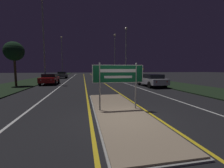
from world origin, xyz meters
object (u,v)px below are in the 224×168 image
Objects in this scene: car_receding_1 at (129,76)px; highway_sign at (118,76)px; streetlight_left_near at (43,26)px; streetlight_left_far at (62,53)px; car_approaching_1 at (62,75)px; car_approaching_0 at (50,79)px; car_receding_0 at (151,80)px; streetlight_right_near at (126,48)px; warning_sign at (143,72)px; streetlight_right_far at (115,48)px; car_receding_2 at (116,75)px.

highway_sign is at bearing -109.18° from car_receding_1.
streetlight_left_near reaches higher than streetlight_left_far.
car_approaching_0 is at bearing -89.10° from car_approaching_1.
car_receding_1 reaches higher than car_receding_0.
highway_sign is 22.31m from streetlight_right_near.
highway_sign is at bearing -115.15° from warning_sign.
car_approaching_1 reaches higher than car_approaching_0.
warning_sign is at bearing 71.79° from car_receding_0.
car_receding_0 is (6.04, 9.10, -0.90)m from highway_sign.
warning_sign is at bearing -19.49° from car_approaching_1.
streetlight_right_far is (12.90, 17.44, -0.08)m from streetlight_left_near.
car_approaching_0 is at bearing -150.18° from streetlight_right_near.
car_approaching_1 is (-12.49, 6.51, -5.26)m from streetlight_right_near.
highway_sign is at bearing -102.32° from car_receding_2.
streetlight_right_near is 15.10m from car_approaching_0.
streetlight_right_far is (6.53, 31.36, 5.56)m from highway_sign.
streetlight_right_far is 2.24× the size of car_receding_0.
car_approaching_1 is (-11.74, 1.37, 0.01)m from car_receding_2.
car_approaching_1 is (-6.05, 27.43, -0.92)m from highway_sign.
highway_sign is 10.97m from car_receding_0.
car_receding_2 is at bearing 46.56° from car_approaching_0.
streetlight_left_near reaches higher than streetlight_right_far.
streetlight_left_near is at bearing 158.81° from car_receding_0.
streetlight_left_near is at bearing 114.61° from highway_sign.
warning_sign is at bearing -30.36° from streetlight_left_far.
streetlight_right_near is at bearing -90.51° from streetlight_right_far.
car_receding_1 is 12.33m from car_approaching_0.
car_receding_0 is 13.26m from warning_sign.
highway_sign is at bearing -123.57° from car_receding_0.
car_receding_0 is at bearing -21.91° from car_approaching_0.
car_approaching_0 is (-12.27, -7.03, -5.27)m from streetlight_right_near.
car_approaching_1 is at bearing 90.90° from car_approaching_0.
streetlight_right_near reaches higher than highway_sign.
warning_sign is (3.74, 0.77, -4.59)m from streetlight_right_near.
car_receding_0 is 12.81m from car_approaching_0.
streetlight_left_far reaches higher than car_approaching_0.
warning_sign is at bearing 64.85° from highway_sign.
car_approaching_1 is (0.33, 13.51, -6.55)m from streetlight_left_near.
streetlight_right_far is 8.42m from car_receding_2.
car_approaching_1 is at bearing 88.62° from streetlight_left_near.
streetlight_left_near is 4.98× the size of warning_sign.
car_receding_2 is at bearing 135.78° from warning_sign.
car_receding_1 is (-0.03, 8.17, 0.04)m from car_receding_0.
car_receding_1 reaches higher than car_approaching_1.
streetlight_left_near is at bearing -89.73° from streetlight_left_far.
car_receding_2 is 1.90× the size of warning_sign.
streetlight_right_near is 2.31× the size of car_receding_2.
highway_sign is 28.10m from car_approaching_1.
highway_sign reaches higher than car_approaching_1.
highway_sign is 32.34m from streetlight_left_far.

